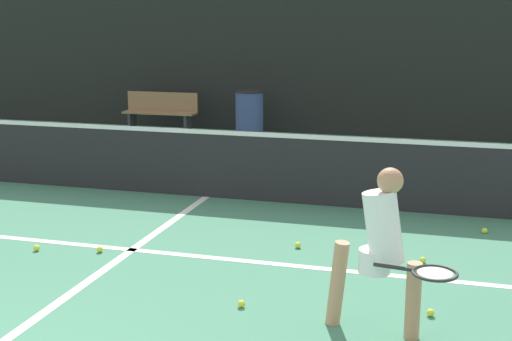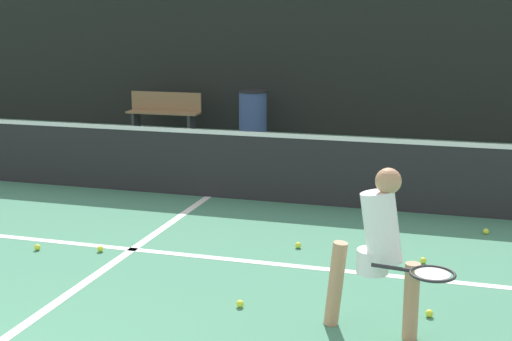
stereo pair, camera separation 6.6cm
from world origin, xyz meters
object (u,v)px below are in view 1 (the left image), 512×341
courtside_bench (161,111)px  parked_car (302,91)px  player_practicing (382,244)px  trash_bin (249,114)px

courtside_bench → parked_car: bearing=52.4°
player_practicing → parked_car: 12.10m
courtside_bench → trash_bin: trash_bin is taller
player_practicing → trash_bin: (-3.59, 8.43, -0.25)m
courtside_bench → trash_bin: bearing=-2.7°
trash_bin → courtside_bench: bearing=178.2°
parked_car → trash_bin: bearing=-96.5°
trash_bin → parked_car: size_ratio=0.22×
player_practicing → trash_bin: bearing=121.1°
player_practicing → trash_bin: size_ratio=1.40×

